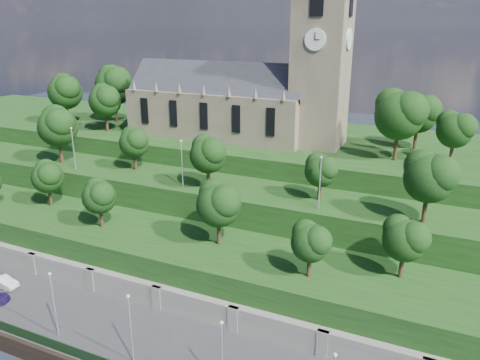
% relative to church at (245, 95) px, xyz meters
% --- Properties ---
extents(promenade, '(160.00, 12.00, 2.00)m').
position_rel_church_xyz_m(promenade, '(-0.79, -39.98, -21.52)').
color(promenade, '#2D2D30').
rests_on(promenade, ground).
extents(fence, '(160.00, 0.10, 1.20)m').
position_rel_church_xyz_m(fence, '(-0.79, -45.38, -19.92)').
color(fence, black).
rests_on(fence, promenade).
extents(retaining_wall, '(160.00, 2.10, 5.00)m').
position_rel_church_xyz_m(retaining_wall, '(-0.79, -34.01, -20.02)').
color(retaining_wall, slate).
rests_on(retaining_wall, ground).
extents(embankment_lower, '(160.00, 12.00, 8.00)m').
position_rel_church_xyz_m(embankment_lower, '(-0.79, -27.98, -18.52)').
color(embankment_lower, '#173A13').
rests_on(embankment_lower, ground).
extents(embankment_upper, '(160.00, 10.00, 12.00)m').
position_rel_church_xyz_m(embankment_upper, '(-0.79, -16.98, -16.52)').
color(embankment_upper, '#173A13').
rests_on(embankment_upper, ground).
extents(hilltop, '(160.00, 32.00, 15.00)m').
position_rel_church_xyz_m(hilltop, '(-0.79, 4.02, -15.02)').
color(hilltop, '#173A13').
rests_on(hilltop, ground).
extents(church, '(38.60, 12.35, 27.60)m').
position_rel_church_xyz_m(church, '(0.00, 0.00, 0.00)').
color(church, '#6C5E4C').
rests_on(church, hilltop).
extents(trees_lower, '(63.64, 8.48, 8.24)m').
position_rel_church_xyz_m(trees_lower, '(2.37, -27.64, -9.68)').
color(trees_lower, black).
rests_on(trees_lower, embankment_lower).
extents(trees_upper, '(63.98, 8.19, 9.61)m').
position_rel_church_xyz_m(trees_upper, '(-0.31, -18.05, -4.85)').
color(trees_upper, black).
rests_on(trees_upper, embankment_upper).
extents(trees_hilltop, '(77.26, 15.98, 11.43)m').
position_rel_church_xyz_m(trees_hilltop, '(-5.83, -1.36, -0.71)').
color(trees_hilltop, black).
rests_on(trees_hilltop, hilltop).
extents(lamp_posts_promenade, '(60.36, 0.36, 7.78)m').
position_rel_church_xyz_m(lamp_posts_promenade, '(-2.79, -43.48, -16.02)').
color(lamp_posts_promenade, '#B2B2B7').
rests_on(lamp_posts_promenade, promenade).
extents(lamp_posts_upper, '(40.36, 0.36, 6.89)m').
position_rel_church_xyz_m(lamp_posts_upper, '(-0.79, -19.98, -6.49)').
color(lamp_posts_upper, '#B2B2B7').
rests_on(lamp_posts_upper, embankment_upper).
extents(car_middle, '(4.43, 1.60, 1.45)m').
position_rel_church_xyz_m(car_middle, '(-16.74, -38.91, -19.80)').
color(car_middle, '#B5B3B8').
rests_on(car_middle, promenade).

